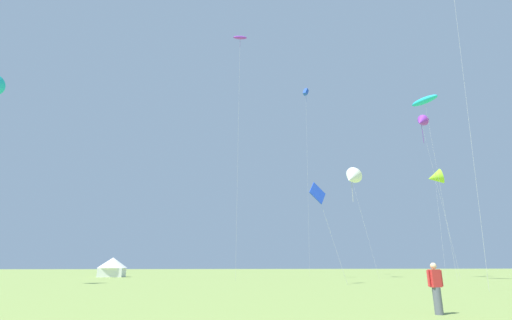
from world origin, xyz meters
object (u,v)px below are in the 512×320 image
(kite_lime_delta, at_px, (435,177))
(kite_blue_diamond, at_px, (318,194))
(kite_purple_delta, at_px, (421,122))
(kite_purple_parafoil, at_px, (240,39))
(kite_blue_box, at_px, (306,93))
(person_spectator, at_px, (436,289))
(festival_tent_left, at_px, (113,266))
(kite_cyan_parafoil, at_px, (424,101))
(kite_white_delta, at_px, (351,178))

(kite_lime_delta, bearing_deg, kite_blue_diamond, -146.01)
(kite_purple_delta, relative_size, kite_purple_parafoil, 0.76)
(kite_blue_box, height_order, person_spectator, kite_blue_box)
(kite_purple_delta, relative_size, festival_tent_left, 5.67)
(kite_purple_delta, distance_m, kite_purple_parafoil, 31.10)
(kite_purple_parafoil, distance_m, kite_lime_delta, 35.59)
(kite_purple_parafoil, distance_m, festival_tent_left, 38.56)
(kite_purple_delta, bearing_deg, person_spectator, -124.55)
(kite_cyan_parafoil, xyz_separation_m, festival_tent_left, (-40.53, 21.19, -20.35))
(festival_tent_left, bearing_deg, kite_blue_box, 1.56)
(festival_tent_left, bearing_deg, kite_purple_parafoil, -42.59)
(kite_purple_parafoil, bearing_deg, person_spectator, -83.42)
(kite_purple_parafoil, height_order, festival_tent_left, kite_purple_parafoil)
(kite_lime_delta, height_order, person_spectator, kite_lime_delta)
(kite_purple_parafoil, relative_size, kite_lime_delta, 2.07)
(kite_white_delta, height_order, kite_cyan_parafoil, kite_cyan_parafoil)
(kite_purple_delta, distance_m, kite_blue_box, 21.37)
(kite_purple_parafoil, height_order, kite_white_delta, kite_purple_parafoil)
(kite_purple_parafoil, height_order, kite_lime_delta, kite_purple_parafoil)
(kite_cyan_parafoil, height_order, person_spectator, kite_cyan_parafoil)
(kite_purple_parafoil, xyz_separation_m, kite_blue_box, (14.35, 16.75, 0.94))
(kite_cyan_parafoil, bearing_deg, kite_purple_delta, 59.07)
(kite_purple_delta, relative_size, kite_lime_delta, 1.56)
(kite_white_delta, relative_size, kite_cyan_parafoil, 0.70)
(kite_purple_parafoil, distance_m, kite_cyan_parafoil, 25.94)
(kite_lime_delta, bearing_deg, kite_purple_delta, 178.14)
(kite_white_delta, xyz_separation_m, festival_tent_left, (-34.73, 10.15, -12.59))
(kite_blue_box, bearing_deg, kite_cyan_parafoil, -68.04)
(kite_purple_parafoil, distance_m, person_spectator, 45.13)
(kite_purple_delta, bearing_deg, kite_lime_delta, -1.86)
(kite_blue_diamond, relative_size, kite_cyan_parafoil, 0.42)
(kite_blue_diamond, distance_m, festival_tent_left, 36.66)
(kite_purple_delta, distance_m, kite_lime_delta, 9.06)
(kite_purple_parafoil, distance_m, kite_blue_box, 22.08)
(kite_blue_diamond, xyz_separation_m, kite_lime_delta, (23.93, 16.14, 6.21))
(kite_white_delta, height_order, kite_lime_delta, kite_lime_delta)
(kite_cyan_parafoil, bearing_deg, person_spectator, -125.86)
(kite_purple_delta, xyz_separation_m, kite_blue_box, (-15.09, 11.70, 9.59))
(kite_white_delta, relative_size, kite_lime_delta, 1.00)
(kite_purple_delta, relative_size, kite_white_delta, 1.56)
(kite_lime_delta, bearing_deg, kite_blue_box, 144.00)
(kite_blue_box, bearing_deg, festival_tent_left, -178.44)
(kite_white_delta, distance_m, kite_blue_box, 22.12)
(kite_blue_diamond, relative_size, kite_lime_delta, 0.60)
(kite_purple_delta, distance_m, kite_white_delta, 15.23)
(kite_blue_box, bearing_deg, kite_purple_delta, -37.78)
(kite_blue_box, xyz_separation_m, person_spectator, (-10.63, -49.05, -32.25))
(kite_white_delta, bearing_deg, kite_purple_delta, -3.28)
(kite_cyan_parafoil, distance_m, person_spectator, 39.42)
(kite_white_delta, height_order, kite_blue_diamond, kite_white_delta)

